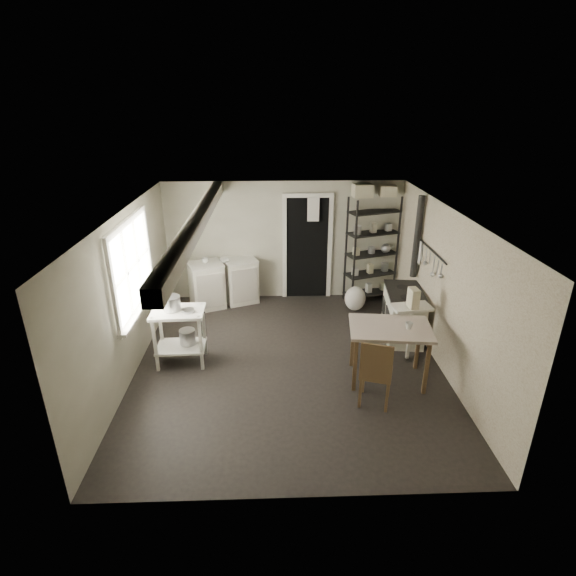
{
  "coord_description": "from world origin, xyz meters",
  "views": [
    {
      "loc": [
        -0.22,
        -5.82,
        3.69
      ],
      "look_at": [
        0.0,
        0.3,
        1.1
      ],
      "focal_mm": 28.0,
      "sensor_mm": 36.0,
      "label": 1
    }
  ],
  "objects_px": {
    "shelf_rack": "(371,253)",
    "chair": "(376,370)",
    "prep_table": "(181,339)",
    "flour_sack": "(355,298)",
    "work_table": "(388,355)",
    "stockpot": "(172,305)",
    "base_cabinets": "(224,281)",
    "stove": "(403,312)"
  },
  "relations": [
    {
      "from": "shelf_rack",
      "to": "chair",
      "type": "xyz_separation_m",
      "value": [
        -0.59,
        -3.29,
        -0.46
      ]
    },
    {
      "from": "stove",
      "to": "work_table",
      "type": "xyz_separation_m",
      "value": [
        -0.55,
        -1.23,
        -0.06
      ]
    },
    {
      "from": "prep_table",
      "to": "stove",
      "type": "relative_size",
      "value": 0.84
    },
    {
      "from": "prep_table",
      "to": "chair",
      "type": "bearing_deg",
      "value": -21.58
    },
    {
      "from": "base_cabinets",
      "to": "stove",
      "type": "xyz_separation_m",
      "value": [
        3.09,
        -1.42,
        -0.02
      ]
    },
    {
      "from": "shelf_rack",
      "to": "prep_table",
      "type": "bearing_deg",
      "value": -165.13
    },
    {
      "from": "shelf_rack",
      "to": "work_table",
      "type": "bearing_deg",
      "value": -115.62
    },
    {
      "from": "stove",
      "to": "chair",
      "type": "bearing_deg",
      "value": -109.06
    },
    {
      "from": "base_cabinets",
      "to": "chair",
      "type": "distance_m",
      "value": 3.89
    },
    {
      "from": "prep_table",
      "to": "base_cabinets",
      "type": "relative_size",
      "value": 0.65
    },
    {
      "from": "stockpot",
      "to": "flour_sack",
      "type": "bearing_deg",
      "value": 29.46
    },
    {
      "from": "prep_table",
      "to": "flour_sack",
      "type": "xyz_separation_m",
      "value": [
        2.92,
        1.72,
        -0.16
      ]
    },
    {
      "from": "shelf_rack",
      "to": "work_table",
      "type": "distance_m",
      "value": 2.85
    },
    {
      "from": "stove",
      "to": "work_table",
      "type": "height_order",
      "value": "stove"
    },
    {
      "from": "stove",
      "to": "chair",
      "type": "xyz_separation_m",
      "value": [
        -0.83,
        -1.75,
        0.04
      ]
    },
    {
      "from": "shelf_rack",
      "to": "stove",
      "type": "height_order",
      "value": "shelf_rack"
    },
    {
      "from": "base_cabinets",
      "to": "work_table",
      "type": "distance_m",
      "value": 3.67
    },
    {
      "from": "prep_table",
      "to": "stockpot",
      "type": "height_order",
      "value": "stockpot"
    },
    {
      "from": "stockpot",
      "to": "shelf_rack",
      "type": "height_order",
      "value": "shelf_rack"
    },
    {
      "from": "prep_table",
      "to": "work_table",
      "type": "xyz_separation_m",
      "value": [
        2.97,
        -0.55,
        -0.02
      ]
    },
    {
      "from": "prep_table",
      "to": "stove",
      "type": "xyz_separation_m",
      "value": [
        3.53,
        0.68,
        0.04
      ]
    },
    {
      "from": "chair",
      "to": "flour_sack",
      "type": "bearing_deg",
      "value": 103.55
    },
    {
      "from": "prep_table",
      "to": "work_table",
      "type": "distance_m",
      "value": 3.02
    },
    {
      "from": "stockpot",
      "to": "flour_sack",
      "type": "distance_m",
      "value": 3.51
    },
    {
      "from": "chair",
      "to": "stockpot",
      "type": "bearing_deg",
      "value": 176.77
    },
    {
      "from": "shelf_rack",
      "to": "flour_sack",
      "type": "relative_size",
      "value": 4.34
    },
    {
      "from": "stockpot",
      "to": "base_cabinets",
      "type": "xyz_separation_m",
      "value": [
        0.52,
        2.08,
        -0.48
      ]
    },
    {
      "from": "work_table",
      "to": "stockpot",
      "type": "bearing_deg",
      "value": 169.41
    },
    {
      "from": "flour_sack",
      "to": "work_table",
      "type": "bearing_deg",
      "value": -88.66
    },
    {
      "from": "prep_table",
      "to": "work_table",
      "type": "relative_size",
      "value": 0.79
    },
    {
      "from": "stockpot",
      "to": "stove",
      "type": "height_order",
      "value": "stockpot"
    },
    {
      "from": "work_table",
      "to": "flour_sack",
      "type": "relative_size",
      "value": 2.33
    },
    {
      "from": "shelf_rack",
      "to": "stove",
      "type": "distance_m",
      "value": 1.65
    },
    {
      "from": "prep_table",
      "to": "flour_sack",
      "type": "distance_m",
      "value": 3.39
    },
    {
      "from": "shelf_rack",
      "to": "chair",
      "type": "relative_size",
      "value": 2.12
    },
    {
      "from": "prep_table",
      "to": "base_cabinets",
      "type": "distance_m",
      "value": 2.15
    },
    {
      "from": "shelf_rack",
      "to": "work_table",
      "type": "height_order",
      "value": "shelf_rack"
    },
    {
      "from": "prep_table",
      "to": "flour_sack",
      "type": "bearing_deg",
      "value": 30.46
    },
    {
      "from": "prep_table",
      "to": "shelf_rack",
      "type": "bearing_deg",
      "value": 34.18
    },
    {
      "from": "prep_table",
      "to": "work_table",
      "type": "bearing_deg",
      "value": -10.42
    },
    {
      "from": "prep_table",
      "to": "flour_sack",
      "type": "height_order",
      "value": "prep_table"
    },
    {
      "from": "chair",
      "to": "flour_sack",
      "type": "distance_m",
      "value": 2.8
    }
  ]
}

